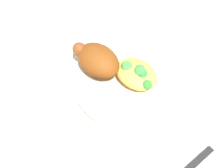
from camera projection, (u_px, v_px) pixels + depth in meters
name	position (u px, v px, depth m)	size (l,w,h in m)	color
ground_plane	(112.00, 91.00, 0.52)	(2.00, 2.00, 0.00)	silver
plate	(112.00, 89.00, 0.52)	(0.28, 0.28, 0.02)	beige
roasted_chicken	(97.00, 60.00, 0.51)	(0.11, 0.08, 0.06)	brown
rice_pile	(100.00, 103.00, 0.46)	(0.11, 0.07, 0.04)	white
mac_cheese_with_broccoli	(137.00, 73.00, 0.51)	(0.10, 0.08, 0.05)	gold
fork	(173.00, 151.00, 0.44)	(0.04, 0.14, 0.01)	silver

